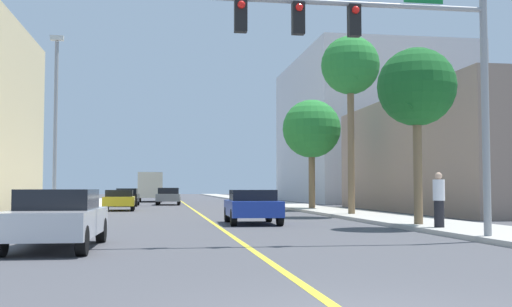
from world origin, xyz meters
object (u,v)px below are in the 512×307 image
(traffic_signal_mast, at_px, (384,53))
(car_gray, at_px, (169,196))
(palm_mid, at_px, (350,68))
(car_yellow, at_px, (119,199))
(street_lamp, at_px, (56,116))
(pedestrian, at_px, (439,200))
(car_black, at_px, (127,197))
(palm_far, at_px, (312,129))
(car_silver, at_px, (57,218))
(delivery_truck, at_px, (150,186))
(palm_near, at_px, (417,88))
(car_blue, at_px, (252,206))

(traffic_signal_mast, bearing_deg, car_gray, 97.97)
(palm_mid, bearing_deg, car_yellow, 139.32)
(street_lamp, xyz_separation_m, pedestrian, (13.47, -8.57, -3.48))
(pedestrian, bearing_deg, car_black, 155.99)
(palm_far, bearing_deg, street_lamp, -142.62)
(palm_mid, height_order, car_yellow, palm_mid)
(car_silver, bearing_deg, palm_mid, -127.69)
(car_silver, xyz_separation_m, delivery_truck, (1.21, 49.47, 0.87))
(palm_far, xyz_separation_m, car_silver, (-11.86, -23.12, -4.44))
(street_lamp, distance_m, car_yellow, 12.93)
(car_yellow, xyz_separation_m, pedestrian, (11.54, -20.78, 0.34))
(delivery_truck, bearing_deg, car_gray, -82.94)
(palm_mid, bearing_deg, traffic_signal_mast, -104.05)
(palm_far, xyz_separation_m, car_gray, (-8.87, 14.25, -4.42))
(palm_near, bearing_deg, car_black, 112.09)
(palm_mid, relative_size, car_blue, 2.26)
(car_silver, distance_m, delivery_truck, 49.49)
(street_lamp, bearing_deg, palm_far, 37.38)
(street_lamp, height_order, car_gray, street_lamp)
(street_lamp, xyz_separation_m, delivery_truck, (3.35, 37.05, -2.92))
(palm_mid, distance_m, car_gray, 25.48)
(palm_mid, relative_size, pedestrian, 4.98)
(palm_near, bearing_deg, car_blue, 147.03)
(palm_mid, height_order, delivery_truck, palm_mid)
(palm_far, bearing_deg, car_blue, -112.83)
(traffic_signal_mast, xyz_separation_m, car_black, (-8.46, 34.08, -4.25))
(car_blue, distance_m, pedestrian, 7.53)
(car_gray, height_order, car_black, car_gray)
(car_yellow, xyz_separation_m, delivery_truck, (1.42, 24.85, 0.90))
(palm_near, bearing_deg, traffic_signal_mast, -121.05)
(palm_near, height_order, palm_mid, palm_mid)
(car_black, distance_m, car_yellow, 9.75)
(palm_near, xyz_separation_m, palm_mid, (0.31, 8.75, 2.47))
(car_gray, xyz_separation_m, delivery_truck, (-1.78, 12.10, 0.86))
(car_black, distance_m, delivery_truck, 15.19)
(traffic_signal_mast, height_order, car_yellow, traffic_signal_mast)
(car_blue, distance_m, car_yellow, 16.68)
(traffic_signal_mast, height_order, palm_mid, palm_mid)
(traffic_signal_mast, relative_size, street_lamp, 1.10)
(traffic_signal_mast, relative_size, delivery_truck, 1.11)
(palm_near, relative_size, delivery_truck, 0.81)
(car_black, relative_size, car_blue, 1.15)
(car_blue, xyz_separation_m, car_yellow, (-6.19, 15.48, -0.01))
(car_silver, bearing_deg, street_lamp, -78.72)
(car_silver, xyz_separation_m, pedestrian, (11.32, 3.84, 0.32))
(palm_near, height_order, delivery_truck, palm_near)
(pedestrian, bearing_deg, car_blue, -179.52)
(delivery_truck, height_order, pedestrian, delivery_truck)
(traffic_signal_mast, distance_m, car_gray, 37.67)
(car_silver, bearing_deg, delivery_truck, -89.93)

